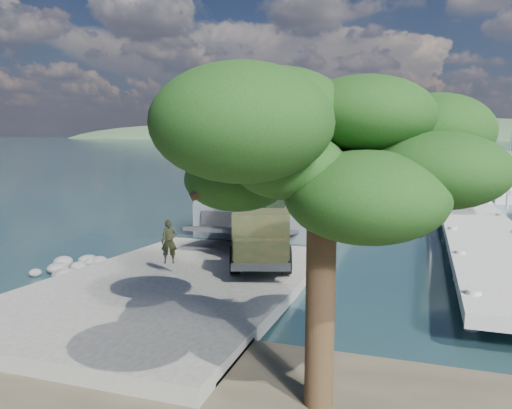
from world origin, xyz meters
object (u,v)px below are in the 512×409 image
(pier, at_px, (470,204))
(military_truck, at_px, (261,221))
(sailboat_far, at_px, (508,191))
(overhang_tree, at_px, (303,154))
(soldier, at_px, (169,250))
(sailboat_near, at_px, (491,197))
(landing_craft, at_px, (304,200))

(pier, xyz_separation_m, military_truck, (-10.76, -15.53, 0.75))
(sailboat_far, xyz_separation_m, overhang_tree, (-11.66, -48.29, 5.73))
(pier, relative_size, soldier, 22.68)
(sailboat_near, relative_size, overhang_tree, 0.87)
(pier, relative_size, overhang_tree, 5.24)
(soldier, height_order, sailboat_near, sailboat_near)
(overhang_tree, bearing_deg, pier, 77.51)
(military_truck, relative_size, sailboat_near, 1.14)
(landing_craft, height_order, overhang_tree, landing_craft)
(military_truck, distance_m, soldier, 4.83)
(pier, height_order, landing_craft, landing_craft)
(military_truck, relative_size, overhang_tree, 0.99)
(military_truck, distance_m, sailboat_far, 40.16)
(soldier, distance_m, sailboat_far, 44.70)
(landing_craft, distance_m, soldier, 23.38)
(pier, height_order, sailboat_far, sailboat_far)
(pier, xyz_separation_m, landing_craft, (-13.11, 4.23, -0.78))
(landing_craft, relative_size, military_truck, 4.05)
(pier, distance_m, soldier, 23.62)
(sailboat_far, height_order, overhang_tree, overhang_tree)
(landing_craft, relative_size, overhang_tree, 4.02)
(soldier, distance_m, sailboat_near, 38.53)
(soldier, distance_m, overhang_tree, 12.16)
(landing_craft, relative_size, soldier, 17.38)
(soldier, height_order, overhang_tree, overhang_tree)
(military_truck, xyz_separation_m, overhang_tree, (4.73, -11.68, 3.76))
(sailboat_far, distance_m, overhang_tree, 50.01)
(sailboat_near, height_order, sailboat_far, sailboat_near)
(sailboat_near, bearing_deg, military_truck, -130.68)
(landing_craft, height_order, sailboat_near, landing_craft)
(landing_craft, bearing_deg, military_truck, -84.49)
(pier, distance_m, overhang_tree, 28.23)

